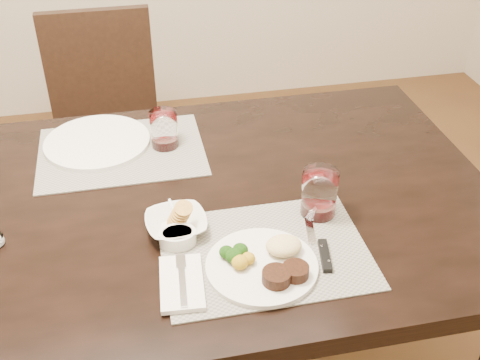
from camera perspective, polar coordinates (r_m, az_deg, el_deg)
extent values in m
cube|color=black|center=(1.54, -12.78, -3.54)|extent=(2.00, 1.00, 0.05)
cube|color=black|center=(2.25, 12.19, -1.47)|extent=(0.08, 0.08, 0.70)
cube|color=black|center=(2.40, -12.35, 3.36)|extent=(0.42, 0.42, 0.04)
cube|color=black|center=(2.40, -15.84, -3.96)|extent=(0.04, 0.04, 0.41)
cube|color=black|center=(2.38, -7.25, -2.97)|extent=(0.04, 0.04, 0.41)
cube|color=black|center=(2.69, -15.68, 0.78)|extent=(0.04, 0.04, 0.41)
cube|color=black|center=(2.68, -8.04, 1.69)|extent=(0.04, 0.04, 0.41)
cube|color=black|center=(2.46, -13.19, 10.49)|extent=(0.42, 0.04, 0.45)
cube|color=gray|center=(1.36, 2.38, -6.84)|extent=(0.46, 0.34, 0.00)
cube|color=gray|center=(1.73, -11.16, 2.67)|extent=(0.46, 0.34, 0.00)
cylinder|color=silver|center=(1.32, 2.07, -8.14)|extent=(0.25, 0.25, 0.01)
cylinder|color=black|center=(1.27, 3.47, -9.14)|extent=(0.06, 0.06, 0.03)
cylinder|color=black|center=(1.29, 5.28, -8.60)|extent=(0.06, 0.06, 0.02)
ellipsoid|color=#E0CB86|center=(1.34, 4.17, -6.22)|extent=(0.08, 0.07, 0.03)
ellipsoid|color=#1C420C|center=(1.31, -0.58, -7.18)|extent=(0.04, 0.04, 0.03)
ellipsoid|color=#AF8716|center=(1.30, 0.00, -7.80)|extent=(0.04, 0.04, 0.03)
cube|color=white|center=(1.29, -5.55, -9.69)|extent=(0.10, 0.17, 0.01)
cube|color=silver|center=(1.27, -5.46, -10.02)|extent=(0.02, 0.11, 0.00)
cube|color=silver|center=(1.32, -5.64, -7.71)|extent=(0.02, 0.04, 0.00)
cube|color=silver|center=(1.44, 6.58, -4.24)|extent=(0.04, 0.14, 0.00)
cube|color=black|center=(1.35, 8.05, -7.11)|extent=(0.04, 0.10, 0.01)
imported|color=silver|center=(1.41, -6.07, -4.18)|extent=(0.15, 0.15, 0.03)
cylinder|color=gold|center=(1.40, -6.12, -3.42)|extent=(0.04, 0.05, 0.04)
cylinder|color=silver|center=(1.38, -5.93, -5.44)|extent=(0.08, 0.08, 0.03)
cylinder|color=#0C360E|center=(1.37, -5.96, -5.09)|extent=(0.07, 0.07, 0.01)
cube|color=silver|center=(1.40, -6.28, -3.01)|extent=(0.01, 0.06, 0.04)
cylinder|color=white|center=(1.45, 7.53, -1.20)|extent=(0.09, 0.09, 0.12)
cylinder|color=#340405|center=(1.47, 7.40, -2.60)|extent=(0.07, 0.07, 0.03)
cylinder|color=silver|center=(1.78, -13.39, 3.53)|extent=(0.30, 0.30, 0.01)
cylinder|color=white|center=(1.71, -7.21, 4.81)|extent=(0.08, 0.08, 0.11)
cylinder|color=#340405|center=(1.73, -7.11, 3.66)|extent=(0.07, 0.07, 0.03)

